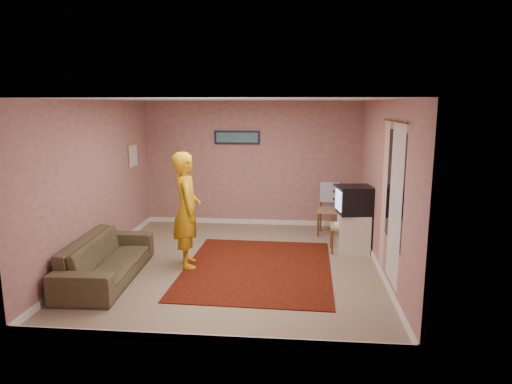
# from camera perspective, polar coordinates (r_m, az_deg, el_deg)

# --- Properties ---
(ground) EXTENTS (5.00, 5.00, 0.00)m
(ground) POSITION_cam_1_polar(r_m,az_deg,el_deg) (7.45, -2.52, -8.95)
(ground) COLOR gray
(ground) RESTS_ON ground
(wall_back) EXTENTS (4.50, 0.02, 2.60)m
(wall_back) POSITION_cam_1_polar(r_m,az_deg,el_deg) (9.57, -0.54, 3.55)
(wall_back) COLOR tan
(wall_back) RESTS_ON ground
(wall_front) EXTENTS (4.50, 0.02, 2.60)m
(wall_front) POSITION_cam_1_polar(r_m,az_deg,el_deg) (4.71, -6.79, -4.38)
(wall_front) COLOR tan
(wall_front) RESTS_ON ground
(wall_left) EXTENTS (0.02, 5.00, 2.60)m
(wall_left) POSITION_cam_1_polar(r_m,az_deg,el_deg) (7.75, -19.32, 1.16)
(wall_left) COLOR tan
(wall_left) RESTS_ON ground
(wall_right) EXTENTS (0.02, 5.00, 2.60)m
(wall_right) POSITION_cam_1_polar(r_m,az_deg,el_deg) (7.16, 15.53, 0.61)
(wall_right) COLOR tan
(wall_right) RESTS_ON ground
(ceiling) EXTENTS (4.50, 5.00, 0.02)m
(ceiling) POSITION_cam_1_polar(r_m,az_deg,el_deg) (7.00, -2.70, 11.47)
(ceiling) COLOR silver
(ceiling) RESTS_ON wall_back
(baseboard_back) EXTENTS (4.50, 0.02, 0.10)m
(baseboard_back) POSITION_cam_1_polar(r_m,az_deg,el_deg) (9.80, -0.54, -3.72)
(baseboard_back) COLOR white
(baseboard_back) RESTS_ON ground
(baseboard_front) EXTENTS (4.50, 0.02, 0.10)m
(baseboard_front) POSITION_cam_1_polar(r_m,az_deg,el_deg) (5.19, -6.44, -17.78)
(baseboard_front) COLOR white
(baseboard_front) RESTS_ON ground
(baseboard_left) EXTENTS (0.02, 5.00, 0.10)m
(baseboard_left) POSITION_cam_1_polar(r_m,az_deg,el_deg) (8.04, -18.69, -7.65)
(baseboard_left) COLOR white
(baseboard_left) RESTS_ON ground
(baseboard_right) EXTENTS (0.02, 5.00, 0.10)m
(baseboard_right) POSITION_cam_1_polar(r_m,az_deg,el_deg) (7.48, 14.96, -8.85)
(baseboard_right) COLOR white
(baseboard_right) RESTS_ON ground
(window) EXTENTS (0.01, 1.10, 1.50)m
(window) POSITION_cam_1_polar(r_m,az_deg,el_deg) (6.26, 16.96, 0.48)
(window) COLOR black
(window) RESTS_ON wall_right
(curtain_sheer) EXTENTS (0.01, 0.75, 2.10)m
(curtain_sheer) POSITION_cam_1_polar(r_m,az_deg,el_deg) (6.16, 17.01, -1.60)
(curtain_sheer) COLOR silver
(curtain_sheer) RESTS_ON wall_right
(curtain_floral) EXTENTS (0.01, 0.35, 2.10)m
(curtain_floral) POSITION_cam_1_polar(r_m,az_deg,el_deg) (6.83, 15.73, -0.32)
(curtain_floral) COLOR white
(curtain_floral) RESTS_ON wall_right
(curtain_rod) EXTENTS (0.02, 1.40, 0.02)m
(curtain_rod) POSITION_cam_1_polar(r_m,az_deg,el_deg) (6.16, 17.02, 8.47)
(curtain_rod) COLOR brown
(curtain_rod) RESTS_ON wall_right
(picture_back) EXTENTS (0.95, 0.04, 0.28)m
(picture_back) POSITION_cam_1_polar(r_m,az_deg,el_deg) (9.51, -2.38, 6.83)
(picture_back) COLOR #141537
(picture_back) RESTS_ON wall_back
(picture_left) EXTENTS (0.04, 0.38, 0.42)m
(picture_left) POSITION_cam_1_polar(r_m,az_deg,el_deg) (9.17, -15.11, 4.42)
(picture_left) COLOR beige
(picture_left) RESTS_ON wall_left
(area_rug) EXTENTS (2.34, 2.89, 0.02)m
(area_rug) POSITION_cam_1_polar(r_m,az_deg,el_deg) (7.24, 0.20, -9.49)
(area_rug) COLOR black
(area_rug) RESTS_ON ground
(tv_cabinet) EXTENTS (0.53, 0.48, 0.68)m
(tv_cabinet) POSITION_cam_1_polar(r_m,az_deg,el_deg) (8.12, 12.09, -4.99)
(tv_cabinet) COLOR silver
(tv_cabinet) RESTS_ON ground
(crt_tv) EXTENTS (0.63, 0.58, 0.48)m
(crt_tv) POSITION_cam_1_polar(r_m,az_deg,el_deg) (7.98, 12.22, -0.98)
(crt_tv) COLOR black
(crt_tv) RESTS_ON tv_cabinet
(chair_a) EXTENTS (0.52, 0.51, 0.55)m
(chair_a) POSITION_cam_1_polar(r_m,az_deg,el_deg) (8.99, 9.23, -1.49)
(chair_a) COLOR #AC7D53
(chair_a) RESTS_ON ground
(dvd_player) EXTENTS (0.35, 0.27, 0.05)m
(dvd_player) POSITION_cam_1_polar(r_m,az_deg,el_deg) (9.01, 9.21, -1.94)
(dvd_player) COLOR #A8A8AD
(dvd_player) RESTS_ON chair_a
(blue_throw) EXTENTS (0.38, 0.05, 0.39)m
(blue_throw) POSITION_cam_1_polar(r_m,az_deg,el_deg) (9.14, 9.19, -0.02)
(blue_throw) COLOR #99BBFB
(blue_throw) RESTS_ON chair_a
(chair_b) EXTENTS (0.40, 0.42, 0.50)m
(chair_b) POSITION_cam_1_polar(r_m,az_deg,el_deg) (8.02, 10.72, -3.50)
(chair_b) COLOR #AC7D53
(chair_b) RESTS_ON ground
(game_console) EXTENTS (0.28, 0.25, 0.05)m
(game_console) POSITION_cam_1_polar(r_m,az_deg,el_deg) (8.04, 10.70, -3.96)
(game_console) COLOR white
(game_console) RESTS_ON chair_b
(sofa) EXTENTS (0.93, 2.15, 0.62)m
(sofa) POSITION_cam_1_polar(r_m,az_deg,el_deg) (7.09, -18.15, -7.91)
(sofa) COLOR brown
(sofa) RESTS_ON ground
(person) EXTENTS (0.62, 0.76, 1.82)m
(person) POSITION_cam_1_polar(r_m,az_deg,el_deg) (7.19, -8.66, -2.23)
(person) COLOR gold
(person) RESTS_ON ground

